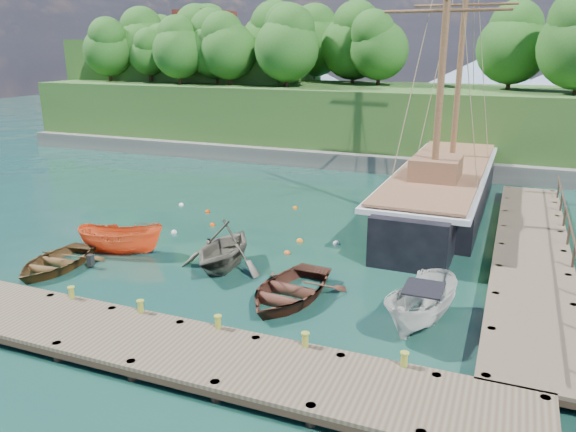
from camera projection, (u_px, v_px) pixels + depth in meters
name	position (u px, v px, depth m)	size (l,w,h in m)	color
ground	(236.00, 278.00, 23.55)	(160.00, 160.00, 0.00)	#17362D
dock_near	(196.00, 354.00, 16.94)	(20.00, 3.20, 1.10)	brown
dock_east	(532.00, 250.00, 25.49)	(3.20, 24.00, 1.10)	brown
bollard_0	(74.00, 313.00, 20.46)	(0.26, 0.26, 0.45)	olive
bollard_1	(142.00, 328.00, 19.38)	(0.26, 0.26, 0.45)	olive
bollard_2	(219.00, 345.00, 18.30)	(0.26, 0.26, 0.45)	olive
bollard_3	(305.00, 363.00, 17.22)	(0.26, 0.26, 0.45)	olive
bollard_4	(403.00, 384.00, 16.15)	(0.26, 0.26, 0.45)	olive
rowboat_0	(56.00, 269.00, 24.55)	(3.09, 4.33, 0.90)	brown
rowboat_1	(224.00, 268.00, 24.63)	(3.71, 4.30, 2.27)	#645F52
rowboat_2	(289.00, 299.00, 21.61)	(3.52, 4.93, 1.02)	#4D291D
motorboat_orange	(122.00, 253.00, 26.41)	(1.55, 4.12, 1.59)	#E75725
cabin_boat_white	(421.00, 326.00, 19.54)	(1.69, 4.49, 1.74)	beige
schooner	(442.00, 192.00, 33.09)	(5.18, 27.31, 20.00)	black
mooring_buoy_0	(174.00, 233.00, 29.25)	(0.31, 0.31, 0.31)	silver
mooring_buoy_1	(213.00, 226.00, 30.47)	(0.29, 0.29, 0.29)	#F24F03
mooring_buoy_2	(300.00, 242.00, 27.93)	(0.34, 0.34, 0.34)	orange
mooring_buoy_3	(336.00, 244.00, 27.61)	(0.31, 0.31, 0.31)	white
mooring_buoy_4	(208.00, 212.00, 32.88)	(0.29, 0.29, 0.29)	#D83800
mooring_buoy_5	(295.00, 209.00, 33.65)	(0.28, 0.28, 0.28)	orange
mooring_buoy_6	(181.00, 205.00, 34.34)	(0.30, 0.30, 0.30)	white
mooring_buoy_7	(287.00, 254.00, 26.34)	(0.30, 0.30, 0.30)	#D95D1F
headland	(264.00, 87.00, 54.39)	(51.00, 19.31, 12.90)	#474744
distant_ridge	(478.00, 82.00, 82.83)	(117.00, 40.00, 10.00)	#728CA5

